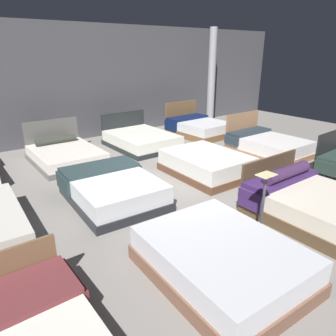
{
  "coord_description": "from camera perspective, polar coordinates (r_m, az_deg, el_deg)",
  "views": [
    {
      "loc": [
        -3.65,
        -4.86,
        2.7
      ],
      "look_at": [
        -0.06,
        -0.06,
        0.47
      ],
      "focal_mm": 33.83,
      "sensor_mm": 36.0,
      "label": 1
    }
  ],
  "objects": [
    {
      "name": "bed_5",
      "position": [
        6.09,
        -10.0,
        -3.67
      ],
      "size": [
        1.63,
        2.05,
        0.54
      ],
      "rotation": [
        0.0,
        0.0,
        -0.05
      ],
      "color": "black",
      "rests_on": "ground_plane"
    },
    {
      "name": "bed_11",
      "position": [
        10.85,
        5.48,
        7.29
      ],
      "size": [
        1.63,
        1.99,
        1.03
      ],
      "rotation": [
        0.0,
        0.0,
        0.04
      ],
      "color": "brown",
      "rests_on": "ground_plane"
    },
    {
      "name": "bed_2",
      "position": [
        5.92,
        24.54,
        -5.84
      ],
      "size": [
        1.75,
        2.03,
        0.86
      ],
      "rotation": [
        0.0,
        0.0,
        -0.0
      ],
      "color": "#503C27",
      "rests_on": "ground_plane"
    },
    {
      "name": "support_pillar",
      "position": [
        12.45,
        7.86,
        15.84
      ],
      "size": [
        0.28,
        0.28,
        3.5
      ],
      "primitive_type": "cylinder",
      "color": "#99999E",
      "rests_on": "ground_plane"
    },
    {
      "name": "showroom_back_wall",
      "position": [
        10.41,
        -16.64,
        14.34
      ],
      "size": [
        18.0,
        0.06,
        3.5
      ],
      "primitive_type": "cube",
      "color": "#47474C",
      "rests_on": "ground_plane"
    },
    {
      "name": "bed_7",
      "position": [
        9.15,
        17.42,
        3.93
      ],
      "size": [
        1.52,
        2.01,
        1.02
      ],
      "rotation": [
        0.0,
        0.0,
        -0.0
      ],
      "color": "#996F4F",
      "rests_on": "ground_plane"
    },
    {
      "name": "bed_1",
      "position": [
        4.17,
        9.56,
        -16.0
      ],
      "size": [
        1.65,
        2.07,
        0.49
      ],
      "rotation": [
        0.0,
        0.0,
        -0.04
      ],
      "color": "brown",
      "rests_on": "ground_plane"
    },
    {
      "name": "ground_plane",
      "position": [
        6.65,
        0.12,
        -3.63
      ],
      "size": [
        18.0,
        18.0,
        0.02
      ],
      "primitive_type": "cube",
      "color": "gray"
    },
    {
      "name": "bed_6",
      "position": [
        7.34,
        6.92,
        0.71
      ],
      "size": [
        1.5,
        1.93,
        0.5
      ],
      "rotation": [
        0.0,
        0.0,
        -0.02
      ],
      "color": "brown",
      "rests_on": "ground_plane"
    },
    {
      "name": "bed_9",
      "position": [
        8.53,
        -18.02,
        2.32
      ],
      "size": [
        1.56,
        2.03,
        0.95
      ],
      "rotation": [
        0.0,
        0.0,
        -0.0
      ],
      "color": "#575653",
      "rests_on": "ground_plane"
    },
    {
      "name": "price_sign",
      "position": [
        5.0,
        16.54,
        -7.9
      ],
      "size": [
        0.28,
        0.24,
        1.03
      ],
      "color": "#3F3F44",
      "rests_on": "ground_plane"
    },
    {
      "name": "bed_10",
      "position": [
        9.46,
        -4.88,
        5.08
      ],
      "size": [
        1.64,
        2.13,
        0.9
      ],
      "rotation": [
        0.0,
        0.0,
        0.01
      ],
      "color": "black",
      "rests_on": "ground_plane"
    }
  ]
}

